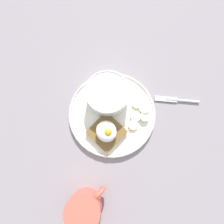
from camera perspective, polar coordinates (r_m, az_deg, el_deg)
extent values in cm
cube|color=gray|center=(55.04, 0.00, -0.88)|extent=(120.00, 120.00, 2.00)
cylinder|color=silver|center=(53.57, 0.00, -0.57)|extent=(26.44, 26.44, 1.00)
torus|color=silver|center=(52.79, 0.00, -0.39)|extent=(26.24, 26.24, 0.60)
cylinder|color=white|center=(51.38, -1.45, 5.64)|extent=(12.45, 12.45, 6.15)
torus|color=white|center=(48.47, -1.54, 6.75)|extent=(12.65, 12.65, 0.60)
cylinder|color=#D7B48E|center=(51.84, -1.44, 5.48)|extent=(11.05, 11.05, 4.79)
ellipsoid|color=#D7B48E|center=(49.75, -1.50, 6.25)|extent=(10.49, 10.49, 1.20)
ellipsoid|color=tan|center=(50.13, -1.05, 8.53)|extent=(1.43, 0.92, 0.61)
ellipsoid|color=tan|center=(49.06, -0.59, 5.19)|extent=(1.82, 2.04, 0.73)
ellipsoid|color=#A48151|center=(49.35, 0.97, 6.37)|extent=(2.11, 1.60, 0.81)
cube|color=brown|center=(50.77, -1.81, -6.53)|extent=(11.30, 11.30, 0.30)
cube|color=olive|center=(51.45, -1.79, -6.60)|extent=(11.08, 11.08, 1.57)
ellipsoid|color=white|center=(48.99, -1.87, -6.32)|extent=(6.13, 5.71, 3.38)
sphere|color=orange|center=(48.10, -1.36, -6.59)|extent=(2.53, 2.53, 2.53)
cylinder|color=#F5F0C3|center=(52.85, 7.63, -1.47)|extent=(4.47, 4.47, 1.11)
cylinder|color=#BFBB98|center=(52.40, 7.69, -1.37)|extent=(0.80, 0.80, 0.15)
cylinder|color=#FAEDC7|center=(53.05, 10.54, -1.60)|extent=(3.71, 3.80, 1.59)
cylinder|color=beige|center=(52.47, 10.65, -1.48)|extent=(0.66, 0.67, 0.19)
cylinder|color=#F0EAB7|center=(52.38, 6.86, -4.26)|extent=(3.33, 3.38, 1.01)
cylinder|color=#BBB78F|center=(51.98, 6.92, -4.19)|extent=(0.60, 0.61, 0.15)
cylinder|color=beige|center=(53.74, 8.08, 2.65)|extent=(3.87, 3.91, 1.20)
cylinder|color=#B3B185|center=(53.28, 8.15, 2.78)|extent=(0.69, 0.70, 0.16)
cylinder|color=#F6EEBE|center=(53.45, 10.60, 1.08)|extent=(4.47, 4.37, 1.97)
cylinder|color=#C0B994|center=(52.79, 10.73, 1.25)|extent=(0.78, 0.78, 0.23)
cylinder|color=#D65443|center=(51.68, -9.07, -28.73)|extent=(8.90, 8.90, 7.96)
cylinder|color=#3C2317|center=(48.83, -9.69, -29.72)|extent=(7.56, 7.56, 0.40)
torus|color=#D65443|center=(49.93, -4.18, -24.85)|extent=(2.50, 4.57, 4.50)
cylinder|color=silver|center=(58.98, 22.06, 3.48)|extent=(5.93, 9.40, 0.80)
cube|color=silver|center=(57.37, 17.20, 4.05)|extent=(4.91, 6.85, 0.30)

